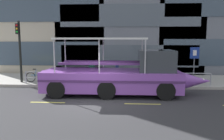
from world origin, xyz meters
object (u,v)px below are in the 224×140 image
(traffic_light_pole, at_px, (19,46))
(parking_sign, at_px, (194,59))
(pedestrian_near_bow, at_px, (155,69))
(leaned_bicycle, at_px, (38,77))
(duck_tour_boat, at_px, (122,76))
(pedestrian_mid_left, at_px, (117,69))
(pedestrian_mid_right, at_px, (92,70))

(traffic_light_pole, height_order, parking_sign, traffic_light_pole)
(traffic_light_pole, bearing_deg, pedestrian_near_bow, 3.44)
(leaned_bicycle, distance_m, duck_tour_boat, 6.51)
(pedestrian_near_bow, bearing_deg, duck_tour_boat, -127.08)
(duck_tour_boat, xyz_separation_m, pedestrian_mid_left, (-0.38, 3.02, -0.00))
(parking_sign, height_order, pedestrian_mid_right, parking_sign)
(parking_sign, xyz_separation_m, pedestrian_mid_right, (-6.99, 0.08, -0.78))
(parking_sign, relative_size, pedestrian_mid_left, 1.65)
(leaned_bicycle, height_order, pedestrian_mid_right, pedestrian_mid_right)
(leaned_bicycle, xyz_separation_m, pedestrian_near_bow, (8.26, 0.51, 0.59))
(parking_sign, bearing_deg, leaned_bicycle, -179.75)
(pedestrian_near_bow, distance_m, pedestrian_mid_right, 4.43)
(pedestrian_mid_right, bearing_deg, leaned_bicycle, -178.11)
(traffic_light_pole, distance_m, parking_sign, 12.07)
(traffic_light_pole, bearing_deg, parking_sign, 0.49)
(duck_tour_boat, xyz_separation_m, pedestrian_near_bow, (2.27, 3.00, 0.05))
(pedestrian_near_bow, height_order, pedestrian_mid_right, pedestrian_near_bow)
(parking_sign, height_order, duck_tour_boat, duck_tour_boat)
(leaned_bicycle, bearing_deg, pedestrian_mid_left, 5.39)
(pedestrian_mid_right, bearing_deg, parking_sign, -0.65)
(traffic_light_pole, bearing_deg, pedestrian_mid_left, 4.91)
(duck_tour_boat, height_order, pedestrian_near_bow, duck_tour_boat)
(duck_tour_boat, height_order, pedestrian_mid_left, duck_tour_boat)
(leaned_bicycle, distance_m, pedestrian_mid_right, 3.89)
(parking_sign, distance_m, pedestrian_mid_right, 7.04)
(leaned_bicycle, relative_size, duck_tour_boat, 0.18)
(parking_sign, bearing_deg, traffic_light_pole, -179.51)
(traffic_light_pole, relative_size, duck_tour_boat, 0.44)
(traffic_light_pole, bearing_deg, duck_tour_boat, -18.75)
(leaned_bicycle, xyz_separation_m, duck_tour_boat, (5.99, -2.49, 0.54))
(pedestrian_mid_left, bearing_deg, parking_sign, -5.25)
(traffic_light_pole, xyz_separation_m, pedestrian_mid_right, (5.04, 0.18, -1.68))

